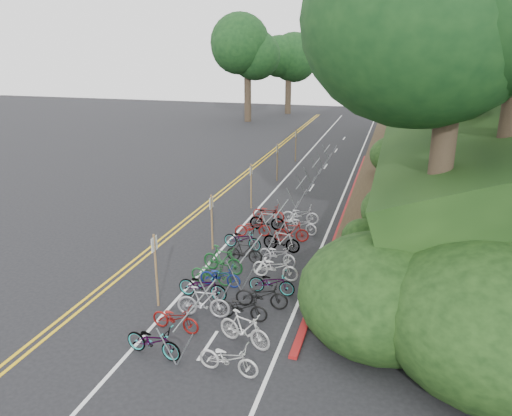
{
  "coord_description": "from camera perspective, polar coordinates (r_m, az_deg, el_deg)",
  "views": [
    {
      "loc": [
        8.06,
        -14.06,
        8.64
      ],
      "look_at": [
        1.94,
        7.31,
        1.3
      ],
      "focal_mm": 35.0,
      "sensor_mm": 36.0,
      "label": 1
    }
  ],
  "objects": [
    {
      "name": "signposts_rest",
      "position": [
        29.91,
        1.07,
        4.32
      ],
      "size": [
        0.08,
        18.4,
        2.5
      ],
      "color": "brown",
      "rests_on": "ground"
    },
    {
      "name": "embankment",
      "position": [
        34.0,
        24.16,
        6.39
      ],
      "size": [
        14.3,
        48.14,
        9.11
      ],
      "color": "black",
      "rests_on": "ground"
    },
    {
      "name": "bike_rack_front",
      "position": [
        15.68,
        -6.79,
        -11.64
      ],
      "size": [
        1.13,
        3.35,
        1.14
      ],
      "color": "gray",
      "rests_on": "ground"
    },
    {
      "name": "bike_valet",
      "position": [
        19.55,
        -0.6,
        -6.39
      ],
      "size": [
        3.35,
        14.24,
        1.1
      ],
      "color": "slate",
      "rests_on": "ground"
    },
    {
      "name": "road_markings",
      "position": [
        26.7,
        -1.04,
        -0.6
      ],
      "size": [
        7.47,
        80.0,
        0.01
      ],
      "color": "gold",
      "rests_on": "ground"
    },
    {
      "name": "red_curb",
      "position": [
        27.54,
        10.27,
        -0.21
      ],
      "size": [
        0.25,
        28.0,
        0.1
      ],
      "primitive_type": "cube",
      "color": "maroon",
      "rests_on": "ground"
    },
    {
      "name": "bike_racks_rest",
      "position": [
        28.6,
        5.2,
        2.4
      ],
      "size": [
        1.14,
        23.0,
        1.17
      ],
      "color": "gray",
      "rests_on": "ground"
    },
    {
      "name": "signpost_near",
      "position": [
        17.27,
        -11.39,
        -6.48
      ],
      "size": [
        0.08,
        0.4,
        2.65
      ],
      "color": "brown",
      "rests_on": "ground"
    },
    {
      "name": "bike_front",
      "position": [
        18.99,
        -5.14,
        -7.4
      ],
      "size": [
        0.72,
        1.71,
        0.88
      ],
      "primitive_type": "imported",
      "rotation": [
        0.0,
        0.0,
        1.49
      ],
      "color": "#144C1E",
      "rests_on": "ground"
    },
    {
      "name": "ground",
      "position": [
        18.36,
        -12.38,
        -10.26
      ],
      "size": [
        120.0,
        120.0,
        0.0
      ],
      "primitive_type": "plane",
      "color": "black",
      "rests_on": "ground"
    }
  ]
}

